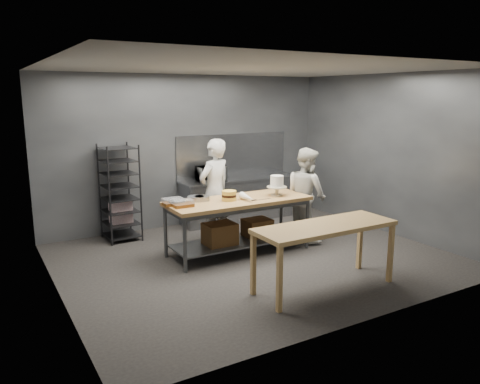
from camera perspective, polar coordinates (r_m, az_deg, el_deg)
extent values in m
plane|color=black|center=(7.69, 1.77, -8.03)|extent=(6.00, 6.00, 0.00)
cube|color=#4C4F54|center=(9.52, -6.19, 5.03)|extent=(6.00, 0.04, 3.00)
cube|color=#99673D|center=(7.70, -0.19, -1.10)|extent=(2.40, 0.90, 0.06)
cube|color=#47494C|center=(7.88, -0.18, -6.00)|extent=(2.25, 0.75, 0.03)
cylinder|color=#47494C|center=(6.99, -6.73, -6.43)|extent=(0.06, 0.06, 0.86)
cylinder|color=#47494C|center=(7.68, -9.07, -4.83)|extent=(0.06, 0.06, 0.86)
cylinder|color=#47494C|center=(8.12, 8.20, -3.88)|extent=(0.06, 0.06, 0.86)
cylinder|color=#47494C|center=(8.72, 5.03, -2.71)|extent=(0.06, 0.06, 0.86)
cube|color=brown|center=(7.64, -2.47, -5.11)|extent=(0.50, 0.40, 0.35)
cube|color=brown|center=(8.08, 2.11, -4.35)|extent=(0.45, 0.38, 0.30)
cube|color=olive|center=(6.38, 10.37, -4.19)|extent=(2.00, 0.70, 0.06)
cube|color=olive|center=(5.75, 4.83, -10.59)|extent=(0.06, 0.06, 0.84)
cube|color=olive|center=(6.21, 1.62, -8.81)|extent=(0.06, 0.06, 0.84)
cube|color=olive|center=(6.95, 17.88, -7.12)|extent=(0.06, 0.06, 0.84)
cube|color=olive|center=(7.34, 14.40, -5.92)|extent=(0.06, 0.06, 0.84)
cube|color=slate|center=(9.78, 0.02, 1.60)|extent=(2.60, 0.60, 0.04)
cube|color=slate|center=(9.87, 0.02, -0.97)|extent=(2.56, 0.56, 0.86)
cube|color=slate|center=(9.96, -0.85, 4.52)|extent=(2.60, 0.02, 0.90)
cube|color=black|center=(8.72, -14.45, -0.06)|extent=(0.63, 0.68, 1.75)
cube|color=white|center=(8.79, -14.34, -2.19)|extent=(0.39, 0.26, 0.45)
imported|color=silver|center=(8.24, -3.13, 0.05)|extent=(0.79, 0.65, 1.87)
imported|color=silver|center=(8.50, 8.07, -0.30)|extent=(0.67, 0.85, 1.69)
imported|color=black|center=(9.43, -3.56, 2.25)|extent=(0.54, 0.37, 0.30)
cylinder|color=#BFB499|center=(8.00, 4.50, -0.36)|extent=(0.20, 0.20, 0.02)
cylinder|color=#BFB499|center=(7.98, 4.50, 0.13)|extent=(0.06, 0.06, 0.12)
cylinder|color=#BFB499|center=(7.97, 4.51, 0.62)|extent=(0.34, 0.34, 0.02)
cylinder|color=white|center=(7.95, 4.52, 1.34)|extent=(0.22, 0.22, 0.19)
cylinder|color=#E7C749|center=(7.60, -1.35, -0.81)|extent=(0.24, 0.24, 0.06)
cylinder|color=black|center=(7.59, -1.35, -0.44)|extent=(0.24, 0.24, 0.04)
cylinder|color=#E7C749|center=(7.58, -1.35, -0.07)|extent=(0.24, 0.24, 0.06)
cylinder|color=gray|center=(7.60, -5.41, -0.80)|extent=(0.27, 0.27, 0.07)
cylinder|color=gray|center=(7.61, -4.65, -0.78)|extent=(0.25, 0.25, 0.07)
cylinder|color=gray|center=(7.35, -7.70, -1.29)|extent=(0.28, 0.28, 0.07)
cone|color=white|center=(7.55, 0.89, -0.66)|extent=(0.13, 0.38, 0.12)
cube|color=slate|center=(7.68, 2.86, -0.90)|extent=(0.28, 0.02, 0.00)
cube|color=black|center=(7.59, 1.72, -1.00)|extent=(0.09, 0.02, 0.02)
cube|color=brown|center=(7.21, -6.97, -1.62)|extent=(0.30, 0.20, 0.05)
cube|color=silver|center=(7.20, -6.98, -1.19)|extent=(0.31, 0.21, 0.06)
cube|color=brown|center=(7.35, -8.18, -1.40)|extent=(0.30, 0.20, 0.05)
cube|color=silver|center=(7.34, -8.19, -0.98)|extent=(0.31, 0.21, 0.06)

